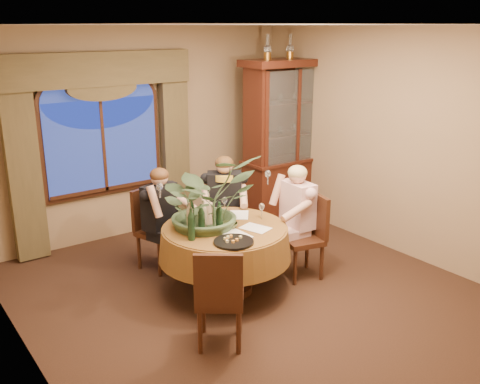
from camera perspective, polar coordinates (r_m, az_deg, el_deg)
floor at (r=5.89m, az=1.34°, el=-10.98°), size 5.00×5.00×0.00m
wall_back at (r=7.46m, az=-10.36°, el=6.30°), size 4.50×0.00×4.50m
wall_right at (r=6.93m, az=16.45°, el=5.04°), size 0.00×5.00×5.00m
ceiling at (r=5.18m, az=1.57°, el=17.41°), size 5.00×5.00×0.00m
window at (r=7.18m, az=-14.39°, el=4.80°), size 1.62×0.10×1.32m
arched_transom at (r=7.06m, az=-14.86°, el=10.98°), size 1.60×0.06×0.44m
drapery_left at (r=6.86m, az=-22.12°, el=2.45°), size 0.38×0.14×2.32m
drapery_right at (r=7.59m, az=-6.95°, el=4.95°), size 0.38×0.14×2.32m
swag_valance at (r=6.97m, az=-14.74°, el=12.57°), size 2.45×0.16×0.42m
dining_table at (r=5.83m, az=-1.60°, el=-7.16°), size 1.56×1.56×0.75m
china_cabinet at (r=7.96m, az=5.11°, el=5.52°), size 1.45×0.57×2.34m
oil_lamp_left at (r=7.53m, az=2.96°, el=15.20°), size 0.11×0.11×0.34m
oil_lamp_center at (r=7.80m, az=5.38°, el=15.22°), size 0.11×0.11×0.34m
oil_lamp_right at (r=8.07m, az=7.64°, el=15.22°), size 0.11×0.11×0.34m
chair_right at (r=6.16m, az=6.63°, el=-4.85°), size 0.51×0.51×0.96m
chair_back_right at (r=6.62m, az=-1.78°, el=-3.12°), size 0.58×0.58×0.96m
chair_back at (r=6.40m, az=-8.70°, el=-4.04°), size 0.53×0.53×0.96m
chair_front_left at (r=4.88m, az=-2.15°, el=-10.99°), size 0.59×0.59×0.96m
person_pink at (r=6.25m, az=6.13°, el=-2.85°), size 0.45×0.49×1.29m
person_back at (r=6.28m, az=-8.52°, el=-2.99°), size 0.57×0.55×1.27m
person_scarf at (r=6.57m, az=-1.66°, el=-1.65°), size 0.63×0.62×1.31m
stoneware_vase at (r=5.68m, az=-3.41°, el=-2.40°), size 0.14×0.14×0.25m
centerpiece_plant at (r=5.55m, az=-3.68°, el=2.84°), size 1.05×1.17×0.91m
olive_bowl at (r=5.65m, az=-1.11°, el=-3.57°), size 0.17×0.17×0.05m
cheese_platter at (r=5.27m, az=-0.68°, el=-5.34°), size 0.40×0.40×0.02m
wine_bottle_0 at (r=5.31m, az=-5.24°, el=-3.45°), size 0.07×0.07×0.33m
wine_bottle_1 at (r=5.49m, az=-5.36°, el=-2.75°), size 0.07×0.07×0.33m
wine_bottle_2 at (r=5.55m, az=-3.93°, el=-2.47°), size 0.07×0.07×0.33m
wine_bottle_3 at (r=5.48m, az=-2.21°, el=-2.71°), size 0.07×0.07×0.33m
wine_bottle_4 at (r=5.42m, az=-4.14°, el=-3.00°), size 0.07×0.07×0.33m
wine_bottle_5 at (r=5.66m, az=-5.25°, el=-2.11°), size 0.07×0.07×0.33m
tasting_paper_0 at (r=5.64m, az=1.66°, el=-3.87°), size 0.29×0.35×0.00m
tasting_paper_1 at (r=6.02m, az=-0.13°, el=-2.45°), size 0.35×0.37×0.00m
tasting_paper_2 at (r=5.45m, az=-0.34°, el=-4.62°), size 0.22×0.31×0.00m
wine_glass_person_pink at (r=5.90m, az=2.32°, el=-2.02°), size 0.07×0.07×0.18m
wine_glass_person_back at (r=5.93m, az=-5.38°, el=-1.97°), size 0.07×0.07×0.18m
wine_glass_person_scarf at (r=6.10m, az=-1.66°, el=-1.33°), size 0.07×0.07×0.18m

